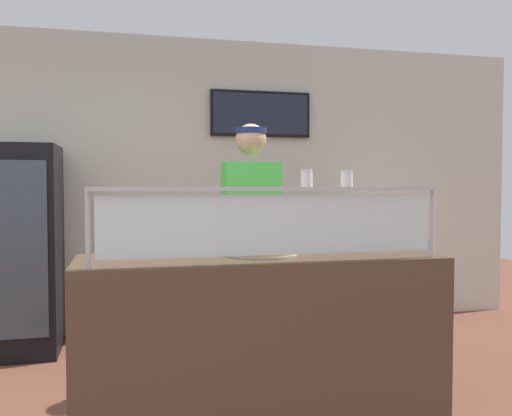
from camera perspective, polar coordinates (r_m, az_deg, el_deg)
The scene contains 12 objects.
ground_plane at distance 3.89m, azimuth -2.05°, elevation -17.79°, with size 12.00×12.00×0.00m, color brown.
shop_rear_unit at distance 5.11m, azimuth -5.33°, elevation 2.58°, with size 6.41×0.13×2.70m.
serving_counter at distance 3.13m, azimuth 0.47°, elevation -13.74°, with size 2.01×0.66×0.95m, color #4C3828.
sneeze_guard at distance 2.74m, azimuth 1.86°, elevation -0.58°, with size 1.83×0.06×0.39m.
pizza_tray at distance 3.05m, azimuth 0.59°, elevation -4.70°, with size 0.41×0.41×0.04m.
pizza_server at distance 3.03m, azimuth 0.63°, elevation -4.33°, with size 0.07×0.28×0.01m, color #ADAFB7.
parmesan_shaker at distance 2.79m, azimuth 5.38°, elevation 3.06°, with size 0.06×0.06×0.09m.
pepper_flake_shaker at distance 2.87m, azimuth 9.55°, elevation 2.97°, with size 0.06×0.06×0.08m.
worker_figure at distance 3.68m, azimuth -0.45°, elevation -2.87°, with size 0.41×0.50×1.76m.
drink_fridge at distance 4.71m, azimuth -23.71°, elevation -4.02°, with size 0.61×0.67×1.66m.
prep_shelf at distance 5.19m, azimuth 12.86°, elevation -7.72°, with size 0.70×0.55×0.87m, color #B7BABF.
pizza_box_stack at distance 5.12m, azimuth 12.91°, elevation -1.67°, with size 0.49×0.49×0.22m.
Camera 1 is at (0.27, -2.58, 1.35)m, focal length 37.91 mm.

